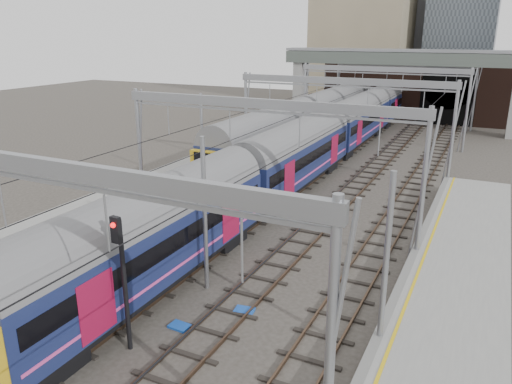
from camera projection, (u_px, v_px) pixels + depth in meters
The scene contains 12 objects.
ground at pixel (182, 309), 20.97m from camera, with size 160.00×160.00×0.00m, color #38332D.
platform_left at pixel (52, 235), 27.18m from camera, with size 4.32×55.00×1.12m.
tracks at pixel (307, 203), 33.82m from camera, with size 14.40×80.00×0.22m.
overhead_line at pixel (340, 96), 37.37m from camera, with size 16.80×80.00×8.00m.
retaining_wall at pixel (419, 88), 63.55m from camera, with size 28.00×2.75×9.00m.
overbridge at pixel (402, 67), 58.16m from camera, with size 28.00×3.00×9.25m.
train_main at pixel (331, 134), 43.54m from camera, with size 2.99×68.97×5.07m.
train_second at pixel (332, 111), 56.18m from camera, with size 3.10×53.71×5.23m.
signal_near_centre at pixel (122, 269), 17.29m from camera, with size 0.39×0.48×5.24m.
equip_cover_a at pixel (180, 326), 19.64m from camera, with size 0.81×0.57×0.10m, color #184DB6.
equip_cover_b at pixel (256, 216), 31.36m from camera, with size 0.77×0.54×0.09m, color #184DB6.
equip_cover_c at pixel (244, 310), 20.75m from camera, with size 0.82×0.58×0.10m, color #184DB6.
Camera 1 is at (10.86, -15.26, 11.08)m, focal length 35.00 mm.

